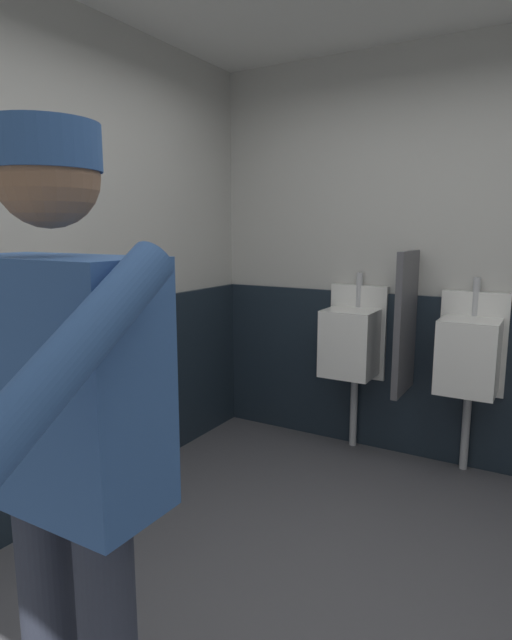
{
  "coord_description": "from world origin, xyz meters",
  "views": [
    {
      "loc": [
        0.63,
        -1.69,
        1.53
      ],
      "look_at": [
        -0.18,
        -0.31,
        1.25
      ],
      "focal_mm": 29.26,
      "sensor_mm": 36.0,
      "label": 1
    }
  ],
  "objects_px": {
    "urinal_left": "(352,342)",
    "person": "(62,435)",
    "urinal_middle": "(469,355)",
    "hand_dryer": "(65,323)"
  },
  "relations": [
    {
      "from": "person",
      "to": "hand_dryer",
      "type": "height_order",
      "value": "person"
    },
    {
      "from": "urinal_middle",
      "to": "hand_dryer",
      "type": "xyz_separation_m",
      "value": [
        -1.7,
        -1.57,
        0.29
      ]
    },
    {
      "from": "urinal_middle",
      "to": "hand_dryer",
      "type": "distance_m",
      "value": 2.33
    },
    {
      "from": "urinal_middle",
      "to": "person",
      "type": "xyz_separation_m",
      "value": [
        -0.55,
        -2.55,
        0.27
      ]
    },
    {
      "from": "urinal_left",
      "to": "person",
      "type": "height_order",
      "value": "person"
    },
    {
      "from": "hand_dryer",
      "to": "urinal_middle",
      "type": "bearing_deg",
      "value": 42.78
    },
    {
      "from": "urinal_left",
      "to": "urinal_middle",
      "type": "relative_size",
      "value": 1.0
    },
    {
      "from": "urinal_middle",
      "to": "person",
      "type": "height_order",
      "value": "person"
    },
    {
      "from": "urinal_middle",
      "to": "hand_dryer",
      "type": "relative_size",
      "value": 4.43
    },
    {
      "from": "urinal_middle",
      "to": "person",
      "type": "bearing_deg",
      "value": -102.09
    }
  ]
}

